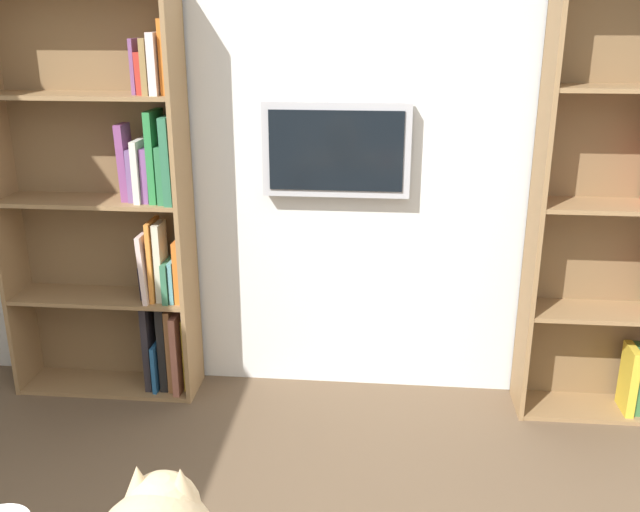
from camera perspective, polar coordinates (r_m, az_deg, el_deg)
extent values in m
cube|color=silver|center=(3.37, 2.47, 10.45)|extent=(4.52, 0.06, 2.70)
cube|color=#937047|center=(3.31, 17.40, 4.08)|extent=(0.02, 0.28, 2.09)
cube|color=brown|center=(3.53, 22.79, 4.35)|extent=(0.75, 0.01, 2.09)
cube|color=#937047|center=(3.79, 21.37, -11.52)|extent=(0.71, 0.27, 0.02)
cube|color=#937047|center=(3.56, 22.35, -4.28)|extent=(0.71, 0.27, 0.02)
cube|color=#937047|center=(3.41, 23.42, 3.78)|extent=(0.71, 0.27, 0.02)
cube|color=#937047|center=(3.33, 24.58, 12.42)|extent=(0.71, 0.27, 0.02)
cube|color=#38733B|center=(3.77, 24.56, -9.14)|extent=(0.03, 0.17, 0.32)
cube|color=gold|center=(3.73, 24.02, -9.22)|extent=(0.04, 0.17, 0.34)
cube|color=#937047|center=(3.39, -11.13, 4.28)|extent=(0.02, 0.28, 2.02)
cube|color=#937047|center=(3.74, -24.55, 4.30)|extent=(0.02, 0.28, 2.02)
cube|color=brown|center=(3.66, -17.36, 4.85)|extent=(0.93, 0.01, 2.02)
cube|color=#937047|center=(3.90, -16.67, -10.05)|extent=(0.88, 0.27, 0.02)
cube|color=#937047|center=(3.69, -17.39, -3.21)|extent=(0.88, 0.27, 0.02)
cube|color=#937047|center=(3.54, -18.17, 4.32)|extent=(0.88, 0.27, 0.02)
cube|color=#937047|center=(3.46, -19.03, 12.36)|extent=(0.88, 0.27, 0.02)
cube|color=yellow|center=(3.68, -10.81, -7.77)|extent=(0.02, 0.13, 0.39)
cube|color=#A4624E|center=(3.66, -11.48, -7.63)|extent=(0.03, 0.21, 0.43)
cube|color=#A3693C|center=(3.67, -12.02, -7.40)|extent=(0.03, 0.15, 0.45)
cube|color=black|center=(3.68, -12.65, -7.35)|extent=(0.04, 0.12, 0.45)
cube|color=#22598D|center=(3.75, -13.10, -8.61)|extent=(0.02, 0.20, 0.25)
cube|color=#2A262B|center=(3.71, -13.77, -7.06)|extent=(0.03, 0.17, 0.47)
cube|color=orange|center=(3.48, -11.42, -1.12)|extent=(0.03, 0.16, 0.31)
cube|color=#60A3A7|center=(3.52, -11.76, -1.79)|extent=(0.02, 0.19, 0.21)
cube|color=#367351|center=(3.53, -12.19, -1.80)|extent=(0.03, 0.23, 0.20)
cube|color=beige|center=(3.49, -12.94, -0.44)|extent=(0.03, 0.13, 0.39)
cube|color=orange|center=(3.51, -13.44, -0.30)|extent=(0.02, 0.18, 0.40)
cube|color=beige|center=(3.53, -13.94, -0.76)|extent=(0.04, 0.22, 0.34)
cube|color=black|center=(3.58, -14.13, -1.93)|extent=(0.03, 0.14, 0.17)
cube|color=#2F6F4C|center=(3.34, -12.10, 7.77)|extent=(0.04, 0.22, 0.41)
cube|color=#317847|center=(3.36, -12.67, 6.61)|extent=(0.03, 0.17, 0.27)
cube|color=#2D8341|center=(3.39, -13.34, 8.00)|extent=(0.03, 0.20, 0.43)
cube|color=#834E8F|center=(3.41, -13.85, 6.59)|extent=(0.04, 0.17, 0.26)
cube|color=silver|center=(3.42, -14.46, 6.86)|extent=(0.03, 0.20, 0.29)
cube|color=slate|center=(3.43, -15.09, 6.46)|extent=(0.03, 0.12, 0.25)
cube|color=#83427B|center=(3.44, -15.70, 7.42)|extent=(0.05, 0.12, 0.36)
cube|color=orange|center=(3.29, -12.55, 15.67)|extent=(0.03, 0.13, 0.33)
cube|color=silver|center=(3.32, -13.09, 15.17)|extent=(0.04, 0.23, 0.27)
cube|color=olive|center=(3.32, -13.80, 14.91)|extent=(0.03, 0.20, 0.25)
cube|color=red|center=(3.34, -14.27, 14.38)|extent=(0.04, 0.15, 0.19)
cube|color=#7D487B|center=(3.35, -14.82, 14.84)|extent=(0.02, 0.14, 0.24)
cube|color=#B7B7BC|center=(3.31, 1.35, 8.72)|extent=(0.70, 0.06, 0.45)
cube|color=black|center=(3.28, 1.30, 8.62)|extent=(0.63, 0.01, 0.38)
sphere|color=#D1B284|center=(1.29, -12.85, -19.74)|extent=(0.14, 0.14, 0.14)
cone|color=#D1B284|center=(1.25, -11.32, -18.14)|extent=(0.06, 0.06, 0.07)
cone|color=#D1B284|center=(1.27, -14.69, -17.71)|extent=(0.06, 0.06, 0.07)
cone|color=beige|center=(1.25, -11.38, -18.48)|extent=(0.03, 0.03, 0.05)
cone|color=beige|center=(1.27, -14.77, -18.05)|extent=(0.03, 0.03, 0.05)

